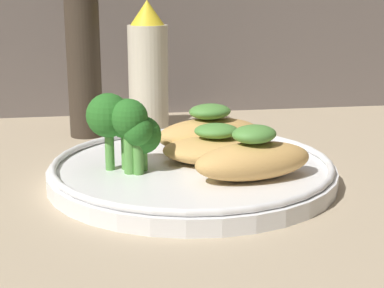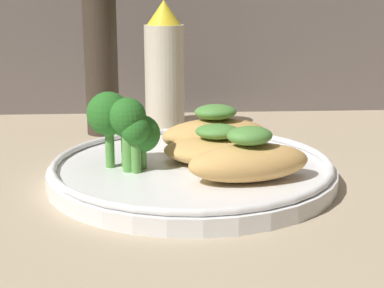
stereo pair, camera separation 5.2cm
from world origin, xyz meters
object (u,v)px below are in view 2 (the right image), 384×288
Objects in this scene: plate at (192,170)px; sauce_bottle at (165,71)px; broccoli_bunch at (126,124)px; pepper_grinder at (101,63)px.

sauce_bottle is at bearing 96.48° from plate.
pepper_grinder is (-3.73, 19.12, 2.96)cm from broccoli_bunch.
pepper_grinder is at bearing 180.00° from sauce_bottle.
plate is 1.65× the size of sauce_bottle.
plate is 7.27cm from broccoli_bunch.
pepper_grinder is (-7.34, 0.00, 0.99)cm from sauce_bottle.
pepper_grinder is at bearing 101.06° from broccoli_bunch.
sauce_bottle reaches higher than plate.
plate is 3.79× the size of broccoli_bunch.
broccoli_bunch is 0.37× the size of pepper_grinder.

